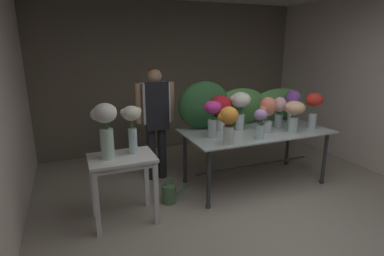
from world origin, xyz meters
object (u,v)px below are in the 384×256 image
vase_blush_snapdragons (279,109)px  vase_crimson_tulips (220,108)px  vase_peach_lilies (294,112)px  vase_violet_anemones (293,103)px  vase_ivory_peonies (240,105)px  vase_sunset_freesia (228,122)px  display_table_glass (256,138)px  vase_lilac_dahlias (260,122)px  vase_white_roses_tall (105,126)px  side_table_white (122,167)px  vase_scarlet_stock (314,106)px  florist (156,113)px  watering_can (169,193)px  vase_cream_lisianthus_tall (132,122)px  vase_coral_ranunculus (268,111)px  vase_magenta_roses (212,114)px

vase_blush_snapdragons → vase_crimson_tulips: bearing=169.0°
vase_peach_lilies → vase_violet_anemones: 0.50m
vase_ivory_peonies → vase_sunset_freesia: vase_ivory_peonies is taller
display_table_glass → vase_lilac_dahlias: (-0.20, -0.36, 0.32)m
vase_violet_anemones → vase_white_roses_tall: bearing=-171.6°
vase_blush_snapdragons → side_table_white: bearing=-173.1°
vase_lilac_dahlias → vase_blush_snapdragons: vase_blush_snapdragons is taller
vase_scarlet_stock → vase_blush_snapdragons: size_ratio=1.14×
florist → watering_can: bearing=-95.0°
vase_cream_lisianthus_tall → vase_sunset_freesia: bearing=-10.1°
vase_ivory_peonies → vase_crimson_tulips: size_ratio=1.07×
vase_peach_lilies → florist: bearing=150.5°
vase_crimson_tulips → vase_lilac_dahlias: (0.27, -0.55, -0.10)m
vase_scarlet_stock → vase_coral_ranunculus: 0.72m
vase_magenta_roses → vase_white_roses_tall: size_ratio=0.79×
side_table_white → vase_crimson_tulips: (1.41, 0.44, 0.45)m
vase_ivory_peonies → vase_white_roses_tall: bearing=-168.6°
florist → vase_peach_lilies: 1.88m
display_table_glass → vase_white_roses_tall: size_ratio=3.37×
side_table_white → vase_crimson_tulips: size_ratio=1.56×
vase_coral_ranunculus → vase_sunset_freesia: size_ratio=1.05×
display_table_glass → vase_coral_ranunculus: 0.43m
vase_blush_snapdragons → vase_cream_lisianthus_tall: 2.13m
vase_lilac_dahlias → vase_blush_snapdragons: (0.58, 0.38, 0.05)m
florist → vase_ivory_peonies: bearing=-28.9°
vase_crimson_tulips → vase_white_roses_tall: vase_white_roses_tall is taller
vase_magenta_roses → vase_white_roses_tall: (-1.31, -0.19, 0.03)m
display_table_glass → vase_sunset_freesia: size_ratio=4.39×
vase_coral_ranunculus → vase_violet_anemones: (0.66, 0.29, 0.01)m
florist → vase_magenta_roses: (0.52, -0.74, 0.09)m
side_table_white → vase_ivory_peonies: bearing=12.4°
vase_peach_lilies → vase_lilac_dahlias: (-0.61, -0.12, -0.06)m
side_table_white → vase_peach_lilies: 2.32m
vase_scarlet_stock → vase_cream_lisianthus_tall: bearing=-179.8°
vase_white_roses_tall → vase_ivory_peonies: bearing=11.4°
vase_violet_anemones → vase_cream_lisianthus_tall: (-2.46, -0.36, 0.03)m
florist → vase_peach_lilies: florist is taller
vase_crimson_tulips → vase_white_roses_tall: (-1.55, -0.44, 0.02)m
display_table_glass → vase_lilac_dahlias: 0.52m
side_table_white → vase_blush_snapdragons: 2.30m
vase_peach_lilies → vase_white_roses_tall: 2.43m
display_table_glass → vase_peach_lilies: bearing=-30.6°
vase_ivory_peonies → vase_sunset_freesia: 0.69m
vase_lilac_dahlias → vase_magenta_roses: bearing=148.9°
vase_peach_lilies → watering_can: 1.94m
vase_lilac_dahlias → vase_scarlet_stock: bearing=9.6°
vase_lilac_dahlias → vase_sunset_freesia: (-0.46, -0.03, 0.06)m
vase_cream_lisianthus_tall → side_table_white: bearing=-160.5°
vase_violet_anemones → watering_can: vase_violet_anemones is taller
vase_ivory_peonies → vase_white_roses_tall: size_ratio=0.88×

